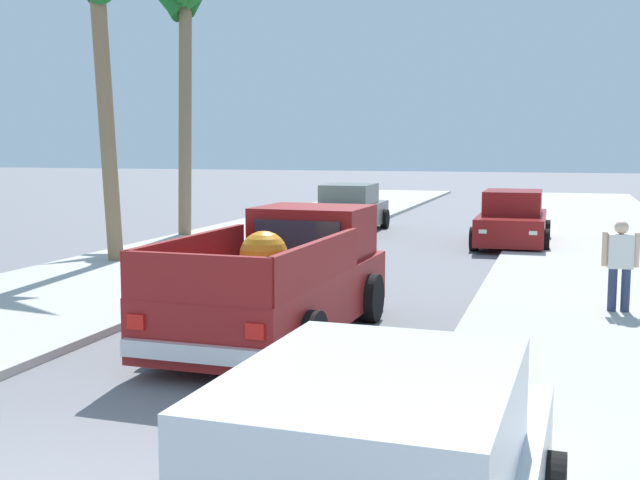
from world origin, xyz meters
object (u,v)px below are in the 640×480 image
(car_right_near, at_px, (350,210))
(palm_tree_left_mid, at_px, (182,23))
(pickup_truck, at_px, (283,283))
(car_left_mid, at_px, (512,220))
(pedestrian, at_px, (620,262))

(car_right_near, xyz_separation_m, palm_tree_left_mid, (-4.27, -3.09, 5.61))
(pickup_truck, xyz_separation_m, palm_tree_left_mid, (-6.98, 10.95, 5.54))
(pickup_truck, relative_size, car_right_near, 1.22)
(car_left_mid, bearing_deg, car_right_near, 156.28)
(car_left_mid, height_order, pedestrian, pedestrian)
(car_right_near, distance_m, car_left_mid, 5.74)
(car_left_mid, xyz_separation_m, palm_tree_left_mid, (-9.53, -0.78, 5.61))
(pickup_truck, bearing_deg, pedestrian, 29.06)
(pickup_truck, height_order, car_right_near, pickup_truck)
(car_left_mid, bearing_deg, palm_tree_left_mid, -175.33)
(car_right_near, bearing_deg, pedestrian, -56.68)
(palm_tree_left_mid, bearing_deg, pickup_truck, -57.46)
(car_right_near, height_order, car_left_mid, same)
(car_right_near, xyz_separation_m, pedestrian, (7.48, -11.38, 0.20))
(car_left_mid, distance_m, pedestrian, 9.35)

